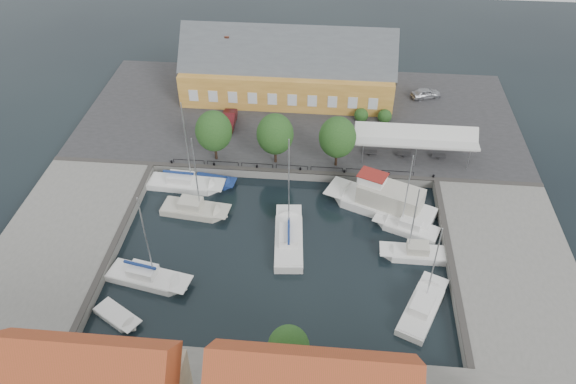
% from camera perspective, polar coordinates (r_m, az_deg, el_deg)
% --- Properties ---
extents(ground, '(140.00, 140.00, 0.00)m').
position_cam_1_polar(ground, '(56.90, -0.55, -4.98)').
color(ground, black).
rests_on(ground, ground).
extents(north_quay, '(56.00, 26.00, 1.00)m').
position_cam_1_polar(north_quay, '(74.78, 1.19, 7.64)').
color(north_quay, '#2D2D30').
rests_on(north_quay, ground).
extents(west_quay, '(12.00, 24.00, 1.00)m').
position_cam_1_polar(west_quay, '(60.91, -21.88, -4.29)').
color(west_quay, slate).
rests_on(west_quay, ground).
extents(east_quay, '(12.00, 24.00, 1.00)m').
position_cam_1_polar(east_quay, '(57.77, 21.68, -7.04)').
color(east_quay, slate).
rests_on(east_quay, ground).
extents(quay_edge_fittings, '(56.00, 24.72, 0.40)m').
position_cam_1_polar(quay_edge_fittings, '(59.68, -0.09, -1.08)').
color(quay_edge_fittings, '#383533').
rests_on(quay_edge_fittings, north_quay).
extents(warehouse, '(28.56, 14.00, 9.55)m').
position_cam_1_polar(warehouse, '(77.70, -0.42, 12.27)').
color(warehouse, '#BA7E2D').
rests_on(warehouse, north_quay).
extents(tent_canopy, '(14.00, 4.00, 2.83)m').
position_cam_1_polar(tent_canopy, '(66.50, 12.84, 5.39)').
color(tent_canopy, silver).
rests_on(tent_canopy, north_quay).
extents(quay_trees, '(18.20, 4.20, 6.30)m').
position_cam_1_polar(quay_trees, '(63.34, -1.32, 5.90)').
color(quay_trees, black).
rests_on(quay_trees, north_quay).
extents(car_silver, '(4.44, 2.96, 1.40)m').
position_cam_1_polar(car_silver, '(80.01, 13.85, 9.72)').
color(car_silver, '#ACAEB4').
rests_on(car_silver, north_quay).
extents(car_red, '(1.74, 4.67, 1.53)m').
position_cam_1_polar(car_red, '(72.14, -6.03, 7.30)').
color(car_red, '#561317').
rests_on(car_red, north_quay).
extents(center_sailboat, '(3.46, 9.32, 12.51)m').
position_cam_1_polar(center_sailboat, '(56.44, 0.08, -4.92)').
color(center_sailboat, white).
rests_on(center_sailboat, ground).
extents(trawler, '(12.27, 7.88, 5.00)m').
position_cam_1_polar(trawler, '(60.62, 9.74, -1.07)').
color(trawler, white).
rests_on(trawler, ground).
extents(east_boat_a, '(7.04, 4.60, 9.82)m').
position_cam_1_polar(east_boat_a, '(59.15, 12.04, -3.63)').
color(east_boat_a, white).
rests_on(east_boat_a, ground).
extents(east_boat_b, '(6.49, 2.20, 9.07)m').
position_cam_1_polar(east_boat_b, '(56.53, 12.67, -6.21)').
color(east_boat_b, white).
rests_on(east_boat_b, ground).
extents(east_boat_c, '(5.32, 7.96, 10.01)m').
position_cam_1_polar(east_boat_c, '(52.05, 13.44, -11.52)').
color(east_boat_c, white).
rests_on(east_boat_c, ground).
extents(west_boat_a, '(8.88, 3.00, 11.55)m').
position_cam_1_polar(west_boat_a, '(64.38, -10.46, 0.73)').
color(west_boat_a, white).
rests_on(west_boat_a, ground).
extents(west_boat_b, '(7.59, 3.35, 10.21)m').
position_cam_1_polar(west_boat_b, '(60.77, -9.52, -1.86)').
color(west_boat_b, beige).
rests_on(west_boat_b, ground).
extents(west_boat_d, '(8.37, 4.02, 10.90)m').
position_cam_1_polar(west_boat_d, '(54.63, -14.09, -8.52)').
color(west_boat_d, white).
rests_on(west_boat_d, ground).
extents(launch_sw, '(4.82, 3.85, 0.98)m').
position_cam_1_polar(launch_sw, '(52.54, -16.94, -12.07)').
color(launch_sw, white).
rests_on(launch_sw, ground).
extents(launch_nw, '(5.12, 2.64, 0.88)m').
position_cam_1_polar(launch_nw, '(64.50, -7.55, 0.98)').
color(launch_nw, navy).
rests_on(launch_nw, ground).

